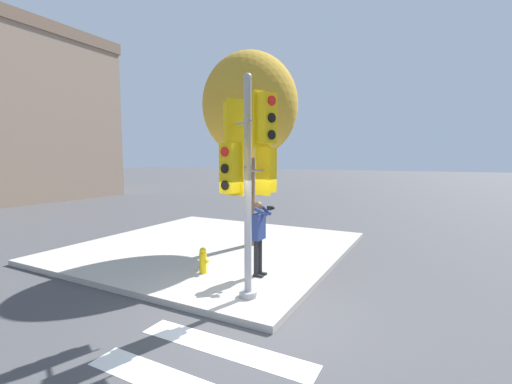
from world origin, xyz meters
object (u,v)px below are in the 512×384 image
at_px(traffic_signal_pole, 249,160).
at_px(fire_hydrant, 203,260).
at_px(person_photographer, 258,231).
at_px(street_tree, 250,106).

height_order(traffic_signal_pole, fire_hydrant, traffic_signal_pole).
bearing_deg(traffic_signal_pole, fire_hydrant, 66.30).
relative_size(traffic_signal_pole, person_photographer, 2.47).
xyz_separation_m(person_photographer, fire_hydrant, (-0.48, 1.27, -0.77)).
height_order(person_photographer, street_tree, street_tree).
distance_m(person_photographer, fire_hydrant, 1.56).
bearing_deg(street_tree, traffic_signal_pole, -151.87).
height_order(traffic_signal_pole, person_photographer, traffic_signal_pole).
bearing_deg(person_photographer, street_tree, 32.30).
xyz_separation_m(person_photographer, street_tree, (2.44, 1.54, 3.31)).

